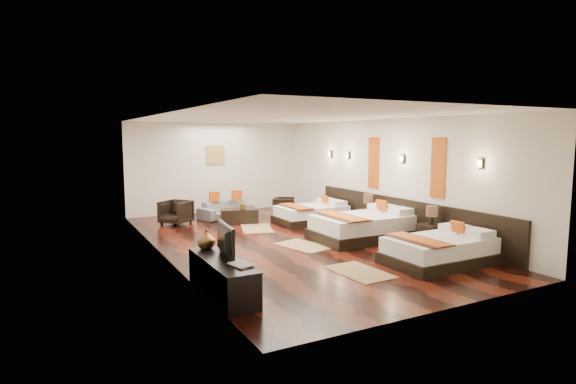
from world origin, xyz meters
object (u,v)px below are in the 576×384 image
nightstand_a (431,233)px  armchair_left (176,212)px  tv (221,240)px  bed_near (440,250)px  sofa (226,209)px  table_plant (243,204)px  bed_far (312,214)px  armchair_right (284,206)px  bed_mid (364,226)px  nightstand_b (368,217)px  tv_console (222,277)px  figurine (206,239)px  coffee_table (239,216)px  book (234,266)px

nightstand_a → armchair_left: nightstand_a is taller
tv → armchair_left: (0.76, 5.73, -0.47)m
bed_near → sofa: (-1.81, 6.58, -0.02)m
table_plant → bed_far: bearing=-25.3°
bed_near → armchair_right: (-0.16, 6.05, 0.01)m
bed_mid → nightstand_b: size_ratio=2.52×
tv → bed_near: bearing=-89.4°
nightstand_b → tv_console: (-4.94, -2.88, -0.05)m
sofa → armchair_right: 1.73m
sofa → bed_near: bearing=-95.1°
nightstand_a → nightstand_b: nightstand_b is taller
nightstand_b → sofa: size_ratio=0.55×
tv → figurine: bearing=11.7°
bed_near → tv_console: size_ratio=1.12×
bed_far → coffee_table: size_ratio=1.93×
nightstand_a → tv_console: nightstand_a is taller
bed_near → nightstand_a: bearing=52.6°
coffee_table → book: bearing=-112.6°
figurine → table_plant: 5.10m
armchair_right → book: bearing=-178.9°
sofa → armchair_left: (-1.58, -0.41, 0.09)m
tv → table_plant: bearing=-19.2°
bed_near → figurine: bearing=166.5°
bed_mid → armchair_left: bed_mid is taller
bed_near → figurine: 4.34m
tv_console → table_plant: (2.48, 5.20, 0.27)m
nightstand_a → nightstand_b: 2.17m
nightstand_a → tv_console: (-4.95, -0.71, -0.04)m
bed_far → nightstand_a: size_ratio=2.12×
figurine → bed_mid: bearing=17.3°
bed_far → armchair_right: size_ratio=3.16×
sofa → armchair_right: armchair_right is taller
sofa → coffee_table: sofa is taller
bed_far → book: bed_far is taller
nightstand_b → bed_mid: bearing=-131.7°
book → armchair_right: book is taller
bed_far → figurine: 5.58m
bed_mid → armchair_right: 3.74m
nightstand_a → coffee_table: size_ratio=0.91×
book → figurine: figurine is taller
sofa → armchair_right: size_ratio=2.73×
figurine → nightstand_b: bearing=23.4°
nightstand_a → figurine: bearing=179.7°
bed_mid → book: bed_mid is taller
bed_near → book: bearing=-177.1°
nightstand_a → table_plant: 5.12m
tv → coffee_table: bearing=-18.0°
bed_mid → book: (-4.20, -2.52, 0.26)m
tv_console → coffee_table: 5.78m
sofa → coffee_table: bearing=-110.5°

